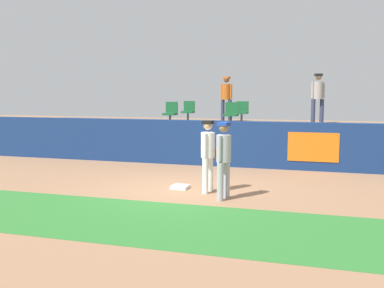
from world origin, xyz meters
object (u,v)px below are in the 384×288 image
seat_front_center (231,113)px  spectator_capped (318,95)px  player_runner_visitor (224,155)px  spectator_hooded (226,96)px  first_base (180,187)px  seat_back_center (242,111)px  seat_front_left (171,112)px  player_fielder_home (208,151)px  seat_back_left (188,110)px

seat_front_center → spectator_capped: bearing=40.7°
player_runner_visitor → spectator_hooded: size_ratio=0.95×
first_base → spectator_hooded: (-0.60, 7.72, 2.20)m
spectator_capped → player_runner_visitor: bearing=56.6°
seat_front_center → spectator_hooded: spectator_hooded is taller
player_runner_visitor → seat_back_center: (-1.08, 7.71, 0.67)m
player_runner_visitor → seat_front_left: bearing=-136.3°
seat_front_left → seat_front_center: same height
first_base → spectator_hooded: spectator_hooded is taller
first_base → seat_front_center: size_ratio=0.48×
first_base → player_fielder_home: 1.24m
player_runner_visitor → seat_front_left: size_ratio=2.04×
first_base → player_runner_visitor: player_runner_visitor is taller
seat_front_left → player_fielder_home: bearing=-61.7°
player_runner_visitor → spectator_hooded: 8.82m
player_runner_visitor → seat_front_left: 6.83m
player_fielder_home → seat_front_left: (-2.85, 5.30, 0.68)m
spectator_hooded → spectator_capped: (3.61, -0.18, 0.04)m
player_fielder_home → spectator_capped: spectator_capped is taller
player_fielder_home → spectator_capped: (2.23, 7.73, 1.30)m
player_fielder_home → seat_front_center: (-0.59, 5.30, 0.68)m
seat_front_left → seat_back_center: (2.28, 1.80, 0.00)m
first_base → seat_back_center: size_ratio=0.48×
seat_back_left → spectator_hooded: spectator_hooded is taller
seat_front_left → seat_back_left: 1.80m
seat_front_left → spectator_hooded: bearing=60.6°
spectator_capped → player_fielder_home: bearing=52.1°
seat_back_left → seat_front_left: bearing=-93.4°
seat_back_left → spectator_hooded: size_ratio=0.46×
player_runner_visitor → spectator_hooded: (-1.89, 8.53, 1.25)m
first_base → seat_front_left: (-2.08, 5.10, 1.62)m
seat_front_left → spectator_hooded: spectator_hooded is taller
spectator_capped → seat_back_center: bearing=-9.0°
player_fielder_home → seat_front_left: 6.05m
player_runner_visitor → seat_front_left: (-3.36, 5.91, 0.67)m
seat_front_left → seat_back_left: same height
seat_back_center → seat_back_left: bearing=-180.0°
spectator_hooded → seat_front_left: bearing=74.2°
seat_front_left → seat_back_center: same height
player_fielder_home → seat_front_center: size_ratio=2.03×
player_fielder_home → spectator_hooded: size_ratio=0.94×
spectator_hooded → spectator_capped: spectator_capped is taller
first_base → spectator_capped: 8.42m
player_runner_visitor → spectator_hooded: spectator_hooded is taller
seat_back_left → spectator_capped: 5.05m
player_fielder_home → spectator_hooded: (-1.37, 7.92, 1.25)m
seat_front_left → seat_back_left: size_ratio=1.00×
seat_back_center → spectator_hooded: size_ratio=0.46×
seat_back_center → seat_back_left: 2.18m
first_base → spectator_capped: bearing=68.3°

